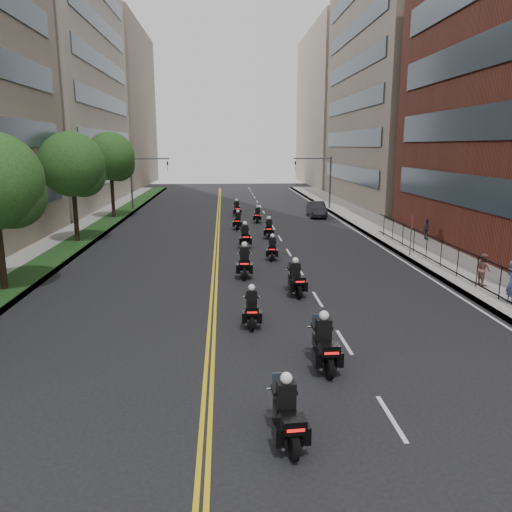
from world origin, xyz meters
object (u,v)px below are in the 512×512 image
at_px(motorcycle_5, 272,249).
at_px(motorcycle_8, 238,221).
at_px(motorcycle_6, 245,237).
at_px(pedestrian_c, 426,229).
at_px(motorcycle_0, 287,415).
at_px(motorcycle_2, 252,309).
at_px(motorcycle_4, 245,263).
at_px(motorcycle_10, 237,209).
at_px(motorcycle_7, 269,229).
at_px(motorcycle_9, 257,216).
at_px(motorcycle_3, 296,280).
at_px(parked_sedan, 317,209).
at_px(motorcycle_1, 324,346).
at_px(pedestrian_b, 483,269).

bearing_deg(motorcycle_5, motorcycle_8, 106.28).
height_order(motorcycle_6, pedestrian_c, motorcycle_6).
relative_size(motorcycle_0, motorcycle_2, 1.05).
relative_size(motorcycle_4, motorcycle_10, 1.08).
bearing_deg(motorcycle_6, motorcycle_7, 59.77).
height_order(motorcycle_0, motorcycle_10, motorcycle_10).
xyz_separation_m(motorcycle_0, motorcycle_7, (1.96, 26.07, -0.01)).
bearing_deg(motorcycle_8, motorcycle_9, 68.16).
height_order(motorcycle_3, motorcycle_9, motorcycle_3).
bearing_deg(motorcycle_6, motorcycle_8, 91.37).
xyz_separation_m(motorcycle_2, motorcycle_3, (2.25, 3.87, 0.05)).
relative_size(motorcycle_6, pedestrian_c, 1.60).
bearing_deg(parked_sedan, pedestrian_c, -64.19).
bearing_deg(pedestrian_c, motorcycle_0, 165.93).
distance_m(motorcycle_4, parked_sedan, 23.36).
distance_m(motorcycle_8, parked_sedan, 10.32).
height_order(motorcycle_4, motorcycle_6, motorcycle_4).
bearing_deg(pedestrian_c, motorcycle_8, 79.32).
distance_m(motorcycle_7, pedestrian_c, 11.29).
height_order(motorcycle_7, pedestrian_c, pedestrian_c).
bearing_deg(motorcycle_5, motorcycle_6, 119.45).
bearing_deg(motorcycle_6, motorcycle_4, -93.34).
distance_m(motorcycle_4, motorcycle_8, 15.22).
relative_size(motorcycle_7, motorcycle_10, 0.96).
relative_size(motorcycle_9, parked_sedan, 0.48).
bearing_deg(motorcycle_2, motorcycle_10, 91.82).
relative_size(motorcycle_3, motorcycle_9, 1.11).
height_order(motorcycle_0, motorcycle_7, motorcycle_0).
height_order(motorcycle_4, motorcycle_9, motorcycle_4).
relative_size(motorcycle_5, parked_sedan, 0.47).
distance_m(motorcycle_7, motorcycle_9, 7.71).
distance_m(motorcycle_2, motorcycle_6, 14.91).
relative_size(motorcycle_2, motorcycle_4, 0.86).
distance_m(motorcycle_6, motorcycle_9, 11.21).
distance_m(motorcycle_0, motorcycle_1, 4.18).
relative_size(motorcycle_2, motorcycle_5, 1.03).
relative_size(motorcycle_9, motorcycle_10, 0.91).
height_order(motorcycle_5, pedestrian_b, pedestrian_b).
xyz_separation_m(motorcycle_9, pedestrian_c, (11.42, -9.78, 0.28)).
height_order(motorcycle_9, motorcycle_10, motorcycle_10).
height_order(motorcycle_8, pedestrian_b, pedestrian_b).
height_order(motorcycle_8, motorcycle_9, motorcycle_8).
height_order(motorcycle_6, motorcycle_8, motorcycle_6).
bearing_deg(motorcycle_2, motorcycle_4, 92.03).
height_order(motorcycle_4, motorcycle_5, motorcycle_4).
distance_m(motorcycle_9, parked_sedan, 6.75).
xyz_separation_m(motorcycle_1, parked_sedan, (5.92, 33.16, 0.02)).
bearing_deg(motorcycle_0, motorcycle_7, 81.21).
xyz_separation_m(motorcycle_7, pedestrian_c, (11.09, -2.08, 0.25)).
distance_m(motorcycle_3, motorcycle_4, 4.04).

